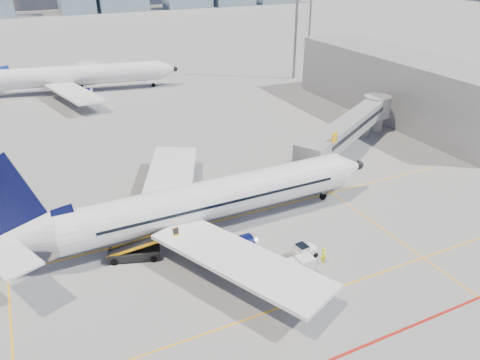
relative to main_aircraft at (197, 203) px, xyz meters
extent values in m
plane|color=gray|center=(2.74, -7.00, -3.22)|extent=(420.00, 420.00, 0.00)
cube|color=#FFA60D|center=(2.74, 1.00, -3.22)|extent=(60.00, 0.18, 0.01)
cube|color=#FFA60D|center=(2.74, -13.00, -3.22)|extent=(80.00, 0.15, 0.01)
cube|color=#FFA60D|center=(16.74, -5.00, -3.22)|extent=(0.15, 28.00, 0.01)
cube|color=#FFA60D|center=(-17.26, 1.00, -3.22)|extent=(0.15, 30.00, 0.01)
cube|color=#9B160E|center=(2.74, -19.00, -3.22)|extent=(90.00, 0.25, 0.01)
cube|color=#9A9CA2|center=(24.99, 9.15, 0.68)|extent=(20.84, 13.93, 2.60)
cube|color=black|center=(24.99, 9.15, 0.88)|extent=(20.52, 13.82, 0.55)
cube|color=#9A9CA2|center=(15.44, 3.50, 0.68)|extent=(4.49, 4.56, 3.00)
cube|color=black|center=(19.74, 5.80, -2.87)|extent=(2.20, 1.00, 0.70)
cylinder|color=slate|center=(19.74, 5.80, -1.52)|extent=(0.56, 0.56, 2.70)
cylinder|color=slate|center=(31.74, 13.00, -1.27)|extent=(0.60, 0.60, 3.90)
cylinder|color=#9A9CA2|center=(34.74, 15.00, 0.68)|extent=(4.00, 4.00, 3.00)
cylinder|color=gray|center=(34.74, 15.00, -1.27)|extent=(2.40, 2.40, 3.90)
cube|color=#FFA60D|center=(18.24, 3.30, 2.48)|extent=(1.26, 0.82, 1.20)
cube|color=#9A9CA2|center=(42.74, 19.00, 1.78)|extent=(10.00, 42.00, 10.00)
cube|color=black|center=(37.94, 19.00, 1.78)|extent=(0.25, 40.00, 4.50)
cylinder|color=slate|center=(40.74, 48.00, 9.28)|extent=(0.56, 0.56, 25.00)
cylinder|color=white|center=(1.70, 0.01, 0.08)|extent=(29.36, 4.00, 3.81)
cone|color=white|center=(18.13, 0.12, 0.08)|extent=(3.54, 3.84, 3.81)
sphere|color=black|center=(19.50, 0.13, 0.08)|extent=(1.08, 1.08, 1.08)
cone|color=white|center=(-16.09, -0.11, 0.62)|extent=(6.28, 3.85, 3.81)
cube|color=black|center=(16.86, 0.11, 0.62)|extent=(1.48, 1.48, 0.44)
cube|color=white|center=(0.18, 8.80, -0.97)|extent=(11.13, 16.82, 0.56)
cube|color=white|center=(0.30, -8.80, -0.97)|extent=(11.30, 16.80, 0.56)
cylinder|color=#070A35|center=(1.18, 5.68, -2.19)|extent=(3.53, 2.27, 2.25)
cylinder|color=#070A35|center=(1.25, -5.66, -2.19)|extent=(3.53, 2.27, 2.25)
cylinder|color=#B2B6BA|center=(3.04, 5.69, -2.19)|extent=(0.36, 2.31, 2.31)
cylinder|color=#B2B6BA|center=(3.11, -5.65, -2.19)|extent=(0.36, 2.31, 2.31)
cube|color=#070A35|center=(-16.09, -0.11, 3.99)|extent=(6.70, 0.36, 8.34)
cube|color=#070A35|center=(-13.74, -0.09, 1.64)|extent=(5.52, 0.33, 2.10)
cube|color=white|center=(-16.50, 3.02, 0.96)|extent=(4.74, 6.17, 0.22)
cube|color=white|center=(-16.46, -3.24, 0.96)|extent=(4.80, 6.18, 0.22)
cylinder|color=slate|center=(14.90, 0.10, -2.32)|extent=(0.28, 0.28, 1.80)
cylinder|color=black|center=(14.90, 0.10, -2.84)|extent=(0.76, 0.28, 0.76)
cylinder|color=slate|center=(0.71, 2.55, -2.42)|extent=(0.32, 0.32, 1.60)
cylinder|color=black|center=(0.71, 2.55, -2.72)|extent=(1.00, 0.66, 1.00)
cylinder|color=slate|center=(0.74, -2.54, -2.42)|extent=(0.32, 0.32, 1.60)
cylinder|color=black|center=(0.74, -2.54, -2.72)|extent=(1.00, 0.66, 1.00)
cube|color=black|center=(2.18, 1.90, 0.37)|extent=(24.05, 0.26, 0.25)
cube|color=black|center=(2.21, -1.87, 0.37)|extent=(24.05, 0.26, 0.25)
cylinder|color=white|center=(-1.42, 56.84, 0.08)|extent=(29.52, 9.06, 3.81)
cone|color=white|center=(14.72, 53.87, 0.08)|extent=(4.15, 4.39, 3.81)
sphere|color=black|center=(16.07, 53.62, 0.08)|extent=(1.25, 1.25, 1.07)
cube|color=black|center=(13.47, 54.10, 0.62)|extent=(1.71, 1.71, 0.44)
cube|color=white|center=(-1.27, 65.76, -0.97)|extent=(13.32, 16.18, 0.56)
cube|color=white|center=(-4.46, 48.46, -0.97)|extent=(8.73, 16.87, 0.56)
cylinder|color=#070A35|center=(-0.87, 62.50, -2.19)|extent=(3.87, 2.85, 2.25)
cylinder|color=#070A35|center=(-2.93, 51.36, -2.19)|extent=(3.87, 2.85, 2.25)
cylinder|color=#B2B6BA|center=(0.95, 62.17, -2.19)|extent=(0.75, 2.33, 2.31)
cylinder|color=#B2B6BA|center=(-1.10, 51.02, -2.19)|extent=(0.75, 2.33, 2.31)
cylinder|color=black|center=(-1.92, 59.52, -2.72)|extent=(1.10, 0.82, 1.00)
cylinder|color=black|center=(-2.84, 54.52, -2.72)|extent=(1.10, 0.82, 1.00)
cylinder|color=black|center=(11.55, 54.45, -2.84)|extent=(0.80, 0.41, 0.76)
cube|color=white|center=(7.10, -8.24, -2.69)|extent=(2.26, 1.42, 0.77)
cube|color=white|center=(6.72, -8.29, -2.11)|extent=(1.10, 1.23, 0.58)
cube|color=black|center=(6.72, -8.29, -1.91)|extent=(1.00, 1.17, 0.34)
cylinder|color=black|center=(6.40, -8.86, -2.95)|extent=(0.56, 0.28, 0.54)
cylinder|color=black|center=(6.26, -7.81, -2.95)|extent=(0.56, 0.28, 0.54)
cylinder|color=black|center=(7.94, -8.66, -2.95)|extent=(0.56, 0.28, 0.54)
cylinder|color=black|center=(7.80, -7.61, -2.95)|extent=(0.56, 0.28, 0.54)
cube|color=black|center=(4.93, -10.30, -2.94)|extent=(3.23, 1.56, 0.16)
cube|color=white|center=(4.14, -10.34, -2.17)|extent=(1.42, 1.38, 1.36)
cube|color=white|center=(5.72, -10.26, -2.17)|extent=(1.42, 1.38, 1.36)
cylinder|color=black|center=(3.73, -10.98, -3.08)|extent=(0.29, 0.14, 0.28)
cylinder|color=black|center=(3.67, -9.75, -3.08)|extent=(0.29, 0.14, 0.28)
cylinder|color=black|center=(6.19, -10.86, -3.08)|extent=(0.29, 0.14, 0.28)
cylinder|color=black|center=(6.13, -9.63, -3.08)|extent=(0.29, 0.14, 0.28)
cube|color=black|center=(-6.79, -1.64, -2.74)|extent=(4.78, 2.92, 0.75)
cube|color=black|center=(-5.97, -1.91, -1.61)|extent=(6.45, 3.01, 1.98)
cube|color=#FFA60D|center=(-5.79, -1.35, -1.61)|extent=(6.17, 2.08, 2.06)
cube|color=#FFA60D|center=(-6.16, -2.47, -1.61)|extent=(6.17, 2.08, 2.06)
cylinder|color=black|center=(-8.65, -1.83, -2.90)|extent=(0.69, 0.44, 0.64)
cylinder|color=black|center=(-8.19, -0.40, -2.90)|extent=(0.69, 0.44, 0.64)
cylinder|color=black|center=(-5.39, -2.89, -2.90)|extent=(0.69, 0.44, 0.64)
cylinder|color=black|center=(-4.93, -1.46, -2.90)|extent=(0.69, 0.44, 0.64)
imported|color=#FFFE1A|center=(8.07, -9.68, -2.41)|extent=(0.41, 0.61, 1.63)
camera|label=1|loc=(-13.41, -37.01, 21.94)|focal=35.00mm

